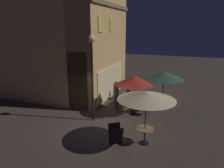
# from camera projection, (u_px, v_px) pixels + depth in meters

# --- Properties ---
(ground_plane) EXTENTS (60.00, 60.00, 0.00)m
(ground_plane) POSITION_uv_depth(u_px,v_px,m) (96.00, 126.00, 10.74)
(ground_plane) COLOR #3C332A
(cafe_building) EXTENTS (6.60, 8.55, 7.28)m
(cafe_building) POSITION_uv_depth(u_px,v_px,m) (68.00, 47.00, 14.15)
(cafe_building) COLOR tan
(cafe_building) RESTS_ON ground
(street_lamp_near_corner) EXTENTS (0.40, 0.40, 4.59)m
(street_lamp_near_corner) POSITION_uv_depth(u_px,v_px,m) (92.00, 57.00, 10.49)
(street_lamp_near_corner) COLOR black
(street_lamp_near_corner) RESTS_ON ground
(menu_sandwich_board) EXTENTS (0.83, 0.81, 0.84)m
(menu_sandwich_board) POSITION_uv_depth(u_px,v_px,m) (116.00, 134.00, 9.01)
(menu_sandwich_board) COLOR black
(menu_sandwich_board) RESTS_ON ground
(cafe_table_0) EXTENTS (0.74, 0.74, 0.77)m
(cafe_table_0) POSITION_uv_depth(u_px,v_px,m) (133.00, 105.00, 12.14)
(cafe_table_0) COLOR black
(cafe_table_0) RESTS_ON ground
(cafe_table_1) EXTENTS (0.77, 0.77, 0.73)m
(cafe_table_1) POSITION_uv_depth(u_px,v_px,m) (145.00, 132.00, 8.96)
(cafe_table_1) COLOR black
(cafe_table_1) RESTS_ON ground
(cafe_table_2) EXTENTS (0.75, 0.75, 0.78)m
(cafe_table_2) POSITION_uv_depth(u_px,v_px,m) (163.00, 99.00, 13.06)
(cafe_table_2) COLOR black
(cafe_table_2) RESTS_ON ground
(patio_umbrella_0) EXTENTS (2.17, 2.17, 2.32)m
(patio_umbrella_0) POSITION_uv_depth(u_px,v_px,m) (134.00, 80.00, 11.75)
(patio_umbrella_0) COLOR black
(patio_umbrella_0) RESTS_ON ground
(patio_umbrella_1) EXTENTS (2.45, 2.45, 2.41)m
(patio_umbrella_1) POSITION_uv_depth(u_px,v_px,m) (146.00, 96.00, 8.52)
(patio_umbrella_1) COLOR black
(patio_umbrella_1) RESTS_ON ground
(patio_umbrella_2) EXTENTS (2.43, 2.43, 2.38)m
(patio_umbrella_2) POSITION_uv_depth(u_px,v_px,m) (164.00, 75.00, 12.66)
(patio_umbrella_2) COLOR black
(patio_umbrella_2) RESTS_ON ground
(cafe_chair_0) EXTENTS (0.59, 0.59, 0.91)m
(cafe_chair_0) POSITION_uv_depth(u_px,v_px,m) (123.00, 108.00, 11.72)
(cafe_chair_0) COLOR brown
(cafe_chair_0) RESTS_ON ground
(cafe_chair_1) EXTENTS (0.44, 0.44, 0.91)m
(cafe_chair_1) POSITION_uv_depth(u_px,v_px,m) (148.00, 107.00, 11.89)
(cafe_chair_1) COLOR brown
(cafe_chair_1) RESTS_ON ground
(cafe_chair_2) EXTENTS (0.55, 0.55, 0.90)m
(cafe_chair_2) POSITION_uv_depth(u_px,v_px,m) (128.00, 100.00, 12.93)
(cafe_chair_2) COLOR black
(cafe_chair_2) RESTS_ON ground
(cafe_chair_3) EXTENTS (0.56, 0.56, 0.91)m
(cafe_chair_3) POSITION_uv_depth(u_px,v_px,m) (153.00, 102.00, 12.59)
(cafe_chair_3) COLOR brown
(cafe_chair_3) RESTS_ON ground
(patron_standing_0) EXTENTS (0.31, 0.31, 1.62)m
(patron_standing_0) POSITION_uv_depth(u_px,v_px,m) (129.00, 89.00, 14.39)
(patron_standing_0) COLOR #461419
(patron_standing_0) RESTS_ON ground
(patron_standing_1) EXTENTS (0.34, 0.34, 1.77)m
(patron_standing_1) POSITION_uv_depth(u_px,v_px,m) (116.00, 95.00, 12.82)
(patron_standing_1) COLOR #55385E
(patron_standing_1) RESTS_ON ground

